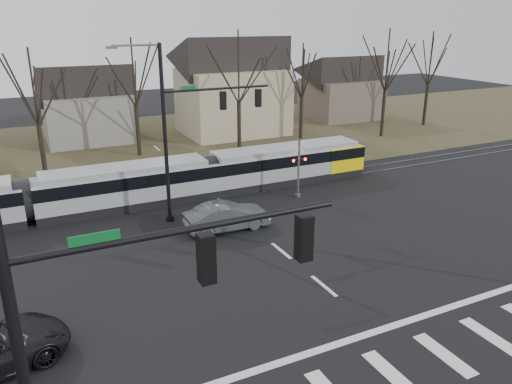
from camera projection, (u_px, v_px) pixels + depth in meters
name	position (u px, v px, depth m)	size (l,w,h in m)	color
ground	(350.00, 308.00, 20.82)	(140.00, 140.00, 0.00)	black
grass_verge	(151.00, 144.00, 47.96)	(140.00, 28.00, 0.01)	#38331E
crosswalk	(419.00, 364.00, 17.42)	(27.00, 2.60, 0.01)	silver
stop_line	(378.00, 331.00, 19.29)	(28.00, 0.35, 0.01)	silver
lane_dashes	(212.00, 193.00, 34.39)	(0.18, 30.00, 0.01)	silver
rail_pair	(213.00, 194.00, 34.21)	(90.00, 1.52, 0.06)	#59595E
tram	(124.00, 185.00, 31.48)	(35.61, 2.64, 2.70)	gray
sedan	(227.00, 216.00, 28.29)	(4.86, 1.80, 1.59)	#434649
signal_pole_near_left	(111.00, 336.00, 9.54)	(9.28, 0.44, 10.20)	black
signal_pole_far	(192.00, 124.00, 28.54)	(9.28, 0.44, 10.20)	black
rail_crossing_signal	(299.00, 170.00, 33.12)	(1.08, 0.36, 4.00)	#59595B
tree_row	(189.00, 99.00, 42.05)	(59.20, 7.20, 10.00)	black
house_b	(87.00, 100.00, 47.98)	(8.64, 7.56, 7.65)	slate
house_c	(232.00, 82.00, 50.81)	(10.80, 8.64, 10.10)	tan
house_d	(342.00, 84.00, 59.13)	(8.64, 7.56, 7.65)	brown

